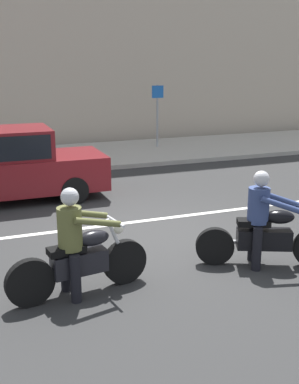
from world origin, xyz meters
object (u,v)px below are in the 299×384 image
motorcycle_with_rider_olive (78,252)px  street_sign_post (157,109)px  motorcycle_with_rider_denim_blue (264,228)px  parked_sedan_maroon (3,165)px

motorcycle_with_rider_olive → street_sign_post: street_sign_post is taller
motorcycle_with_rider_denim_blue → street_sign_post: (2.34, 10.33, 0.88)m
motorcycle_with_rider_olive → parked_sedan_maroon: size_ratio=0.46×
street_sign_post → motorcycle_with_rider_denim_blue: bearing=-102.8°
motorcycle_with_rider_denim_blue → parked_sedan_maroon: bearing=123.6°
motorcycle_with_rider_olive → street_sign_post: (5.35, 10.24, 0.88)m
motorcycle_with_rider_olive → parked_sedan_maroon: (-0.57, 5.30, 0.24)m
motorcycle_with_rider_denim_blue → parked_sedan_maroon: 6.47m
motorcycle_with_rider_denim_blue → street_sign_post: size_ratio=0.91×
motorcycle_with_rider_olive → motorcycle_with_rider_denim_blue: bearing=-1.6°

